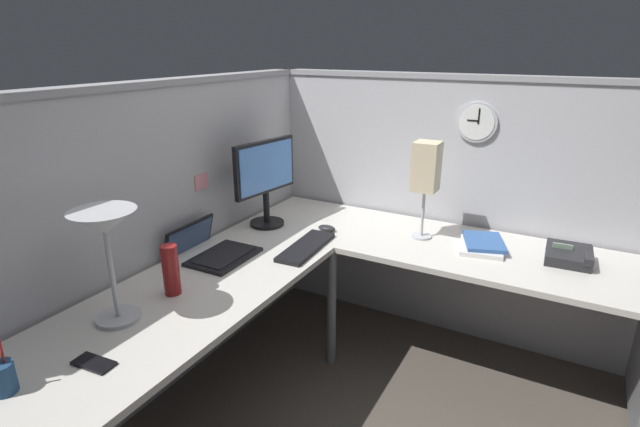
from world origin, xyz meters
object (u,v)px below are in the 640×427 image
Objects in this scene: pen_cup at (2,378)px; wall_clock at (477,122)px; thermos_flask at (171,270)px; book_stack at (482,244)px; monitor at (265,177)px; desk_lamp_paper at (426,169)px; laptop at (208,250)px; computer_mouse at (327,228)px; cell_phone at (94,363)px; office_phone at (570,256)px; desk_lamp_dome at (105,232)px; keyboard at (306,247)px.

wall_clock is at bearing -23.00° from pen_cup.
thermos_flask is 0.67× the size of book_stack.
pen_cup is (-1.58, -0.12, -0.24)m from monitor.
wall_clock reaches higher than thermos_flask.
laptop is at bearing 130.23° from desk_lamp_paper.
monitor is at bearing 102.56° from computer_mouse.
laptop reaches higher than computer_mouse.
wall_clock is (0.56, -1.03, 0.31)m from monitor.
laptop is 0.91m from cell_phone.
office_phone is at bearing -38.54° from pen_cup.
monitor is 1.53× the size of book_stack.
desk_lamp_dome is 2.08× the size of office_phone.
keyboard is 0.28m from computer_mouse.
wall_clock is (2.14, -0.91, 0.55)m from pen_cup.
laptop is at bearing 12.05° from cell_phone.
desk_lamp_paper is 0.42m from wall_clock.
desk_lamp_paper is (-0.01, 0.32, 0.36)m from book_stack.
keyboard is 1.95× the size of thermos_flask.
computer_mouse is (0.27, 0.02, 0.01)m from keyboard.
laptop is 0.90× the size of keyboard.
desk_lamp_dome is at bearing 4.54° from pen_cup.
pen_cup reaches higher than laptop.
laptop is at bearing 7.17° from pen_cup.
monitor is at bearing 102.10° from book_stack.
thermos_flask is (-0.38, -0.14, 0.09)m from laptop.
office_phone is at bearing -81.46° from computer_mouse.
pen_cup is 0.34× the size of desk_lamp_paper.
thermos_flask is at bearing -172.36° from monitor.
keyboard is at bearing -17.64° from desk_lamp_dome.
cell_phone is 1.76m from desk_lamp_paper.
computer_mouse is 0.99m from thermos_flask.
cell_phone is at bearing 159.06° from desk_lamp_paper.
cell_phone is (-1.36, -0.24, -0.29)m from monitor.
office_phone is at bearing -80.55° from monitor.
laptop is at bearing 146.87° from computer_mouse.
monitor is 2.27× the size of thermos_flask.
office_phone is at bearing -47.22° from desk_lamp_dome.
desk_lamp_paper is (0.74, -0.87, 0.36)m from laptop.
cell_phone is at bearing -163.39° from laptop.
wall_clock is at bearing -28.49° from desk_lamp_paper.
laptop is 1.76× the size of thermos_flask.
pen_cup is (-1.38, 0.26, 0.04)m from keyboard.
book_stack is 0.67m from wall_clock.
office_phone reaches higher than book_stack.
book_stack is at bearing -38.48° from desk_lamp_dome.
wall_clock is (1.06, -1.05, 0.58)m from laptop.
monitor reaches higher than thermos_flask.
thermos_flask is (-0.88, -0.12, -0.18)m from monitor.
laptop is 0.87× the size of desk_lamp_dome.
keyboard is 1.95× the size of wall_clock.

